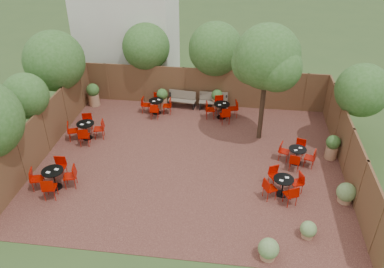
# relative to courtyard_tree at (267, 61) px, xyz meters

# --- Properties ---
(ground) EXTENTS (80.00, 80.00, 0.00)m
(ground) POSITION_rel_courtyard_tree_xyz_m (-2.77, -2.16, -3.62)
(ground) COLOR #354F23
(ground) RESTS_ON ground
(courtyard_paving) EXTENTS (12.00, 10.00, 0.02)m
(courtyard_paving) POSITION_rel_courtyard_tree_xyz_m (-2.77, -2.16, -3.61)
(courtyard_paving) COLOR #3B1D18
(courtyard_paving) RESTS_ON ground
(fence_back) EXTENTS (12.00, 0.08, 2.00)m
(fence_back) POSITION_rel_courtyard_tree_xyz_m (-2.77, 2.84, -2.62)
(fence_back) COLOR #53361F
(fence_back) RESTS_ON ground
(fence_left) EXTENTS (0.08, 10.00, 2.00)m
(fence_left) POSITION_rel_courtyard_tree_xyz_m (-8.77, -2.16, -2.62)
(fence_left) COLOR #53361F
(fence_left) RESTS_ON ground
(fence_right) EXTENTS (0.08, 10.00, 2.00)m
(fence_right) POSITION_rel_courtyard_tree_xyz_m (3.23, -2.16, -2.62)
(fence_right) COLOR #53361F
(fence_right) RESTS_ON ground
(neighbour_building) EXTENTS (5.00, 4.00, 8.00)m
(neighbour_building) POSITION_rel_courtyard_tree_xyz_m (-7.27, 5.84, 0.38)
(neighbour_building) COLOR beige
(neighbour_building) RESTS_ON ground
(overhang_foliage) EXTENTS (15.75, 10.81, 2.76)m
(overhang_foliage) POSITION_rel_courtyard_tree_xyz_m (-5.16, 0.59, -0.87)
(overhang_foliage) COLOR #2B551B
(overhang_foliage) RESTS_ON ground
(courtyard_tree) EXTENTS (2.78, 2.68, 5.08)m
(courtyard_tree) POSITION_rel_courtyard_tree_xyz_m (0.00, 0.00, 0.00)
(courtyard_tree) COLOR black
(courtyard_tree) RESTS_ON courtyard_paving
(park_bench_left) EXTENTS (1.41, 0.59, 0.85)m
(park_bench_left) POSITION_rel_courtyard_tree_xyz_m (-3.81, 2.46, -3.17)
(park_bench_left) COLOR brown
(park_bench_left) RESTS_ON courtyard_paving
(park_bench_right) EXTENTS (1.41, 0.47, 0.87)m
(park_bench_right) POSITION_rel_courtyard_tree_xyz_m (-2.23, 2.46, -3.16)
(park_bench_right) COLOR brown
(park_bench_right) RESTS_ON courtyard_paving
(bistro_tables) EXTENTS (10.49, 7.65, 0.89)m
(bistro_tables) POSITION_rel_courtyard_tree_xyz_m (-3.60, -1.37, -3.18)
(bistro_tables) COLOR black
(bistro_tables) RESTS_ON courtyard_paving
(planters) EXTENTS (11.77, 4.30, 1.18)m
(planters) POSITION_rel_courtyard_tree_xyz_m (-3.56, 1.44, -3.02)
(planters) COLOR #9F724F
(planters) RESTS_ON courtyard_paving
(low_shrubs) EXTENTS (3.43, 3.53, 0.74)m
(low_shrubs) POSITION_rel_courtyard_tree_xyz_m (1.66, -5.24, -3.28)
(low_shrubs) COLOR #9F724F
(low_shrubs) RESTS_ON courtyard_paving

